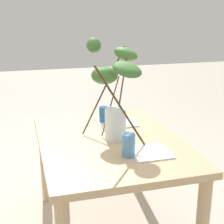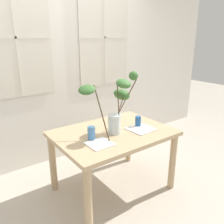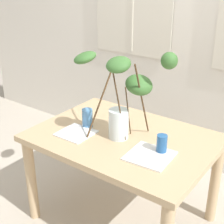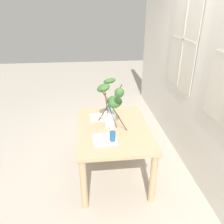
{
  "view_description": "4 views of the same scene",
  "coord_description": "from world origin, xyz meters",
  "px_view_note": "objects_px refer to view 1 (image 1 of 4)",
  "views": [
    {
      "loc": [
        -2.02,
        0.55,
        1.56
      ],
      "look_at": [
        0.06,
        -0.04,
        0.89
      ],
      "focal_mm": 54.37,
      "sensor_mm": 36.0,
      "label": 1
    },
    {
      "loc": [
        -1.4,
        -1.89,
        1.72
      ],
      "look_at": [
        -0.03,
        -0.02,
        0.97
      ],
      "focal_mm": 37.08,
      "sensor_mm": 36.0,
      "label": 2
    },
    {
      "loc": [
        1.16,
        -1.72,
        1.83
      ],
      "look_at": [
        -0.06,
        -0.05,
        0.91
      ],
      "focal_mm": 53.33,
      "sensor_mm": 36.0,
      "label": 3
    },
    {
      "loc": [
        2.45,
        -0.28,
        2.13
      ],
      "look_at": [
        0.04,
        -0.02,
        0.96
      ],
      "focal_mm": 35.29,
      "sensor_mm": 36.0,
      "label": 4
    }
  ],
  "objects_px": {
    "drinking_glass_blue_right": "(104,115)",
    "plate_square_left": "(150,152)",
    "dining_table": "(109,154)",
    "drinking_glass_blue_left": "(128,145)",
    "vase_with_branches": "(114,89)",
    "plate_square_right": "(116,122)"
  },
  "relations": [
    {
      "from": "vase_with_branches",
      "to": "plate_square_right",
      "type": "relative_size",
      "value": 2.89
    },
    {
      "from": "vase_with_branches",
      "to": "dining_table",
      "type": "bearing_deg",
      "value": 108.96
    },
    {
      "from": "drinking_glass_blue_right",
      "to": "plate_square_left",
      "type": "height_order",
      "value": "drinking_glass_blue_right"
    },
    {
      "from": "plate_square_left",
      "to": "plate_square_right",
      "type": "height_order",
      "value": "plate_square_right"
    },
    {
      "from": "plate_square_right",
      "to": "drinking_glass_blue_right",
      "type": "bearing_deg",
      "value": 67.66
    },
    {
      "from": "dining_table",
      "to": "plate_square_left",
      "type": "bearing_deg",
      "value": -149.41
    },
    {
      "from": "drinking_glass_blue_left",
      "to": "plate_square_right",
      "type": "height_order",
      "value": "drinking_glass_blue_left"
    },
    {
      "from": "dining_table",
      "to": "drinking_glass_blue_left",
      "type": "xyz_separation_m",
      "value": [
        -0.3,
        -0.03,
        0.18
      ]
    },
    {
      "from": "plate_square_right",
      "to": "plate_square_left",
      "type": "bearing_deg",
      "value": -175.99
    },
    {
      "from": "plate_square_left",
      "to": "dining_table",
      "type": "bearing_deg",
      "value": 30.59
    },
    {
      "from": "plate_square_right",
      "to": "drinking_glass_blue_left",
      "type": "bearing_deg",
      "value": 170.63
    },
    {
      "from": "drinking_glass_blue_left",
      "to": "plate_square_right",
      "type": "relative_size",
      "value": 0.51
    },
    {
      "from": "drinking_glass_blue_right",
      "to": "plate_square_right",
      "type": "bearing_deg",
      "value": -112.34
    },
    {
      "from": "dining_table",
      "to": "drinking_glass_blue_right",
      "type": "bearing_deg",
      "value": -7.9
    },
    {
      "from": "dining_table",
      "to": "plate_square_left",
      "type": "distance_m",
      "value": 0.36
    },
    {
      "from": "vase_with_branches",
      "to": "plate_square_left",
      "type": "bearing_deg",
      "value": -155.13
    },
    {
      "from": "vase_with_branches",
      "to": "plate_square_left",
      "type": "distance_m",
      "value": 0.47
    },
    {
      "from": "dining_table",
      "to": "drinking_glass_blue_left",
      "type": "bearing_deg",
      "value": -173.48
    },
    {
      "from": "drinking_glass_blue_left",
      "to": "plate_square_left",
      "type": "relative_size",
      "value": 0.59
    },
    {
      "from": "dining_table",
      "to": "vase_with_branches",
      "type": "height_order",
      "value": "vase_with_branches"
    },
    {
      "from": "dining_table",
      "to": "vase_with_branches",
      "type": "distance_m",
      "value": 0.45
    },
    {
      "from": "vase_with_branches",
      "to": "plate_square_right",
      "type": "distance_m",
      "value": 0.44
    }
  ]
}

